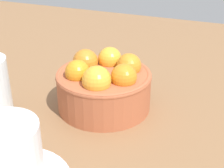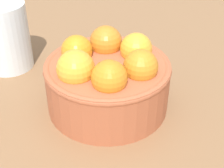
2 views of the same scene
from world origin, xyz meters
The scene contains 3 objects.
ground_plane centered at (0.00, 0.00, -1.87)cm, with size 154.46×118.76×3.75cm, color brown.
terracotta_bowl centered at (0.01, 0.02, 4.34)cm, with size 15.99×15.99×9.52cm.
water_glass centered at (15.89, 10.02, 5.14)cm, with size 7.32×7.32×10.28cm, color silver.
Camera 2 is at (-32.23, 14.06, 27.49)cm, focal length 52.85 mm.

